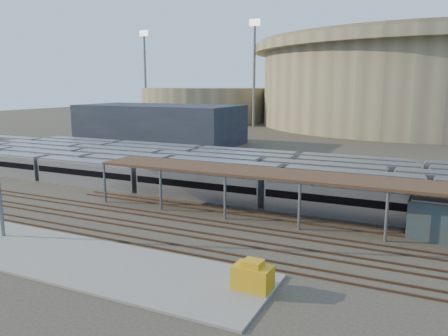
% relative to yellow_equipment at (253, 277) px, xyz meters
% --- Properties ---
extents(ground, '(420.00, 420.00, 0.00)m').
position_rel_yellow_equipment_xyz_m(ground, '(-18.50, 13.92, -1.08)').
color(ground, '#383026').
rests_on(ground, ground).
extents(apron, '(50.00, 9.00, 0.20)m').
position_rel_yellow_equipment_xyz_m(apron, '(-23.50, -1.08, -0.98)').
color(apron, gray).
rests_on(apron, ground).
extents(subway_trains, '(130.12, 23.90, 3.60)m').
position_rel_yellow_equipment_xyz_m(subway_trains, '(-20.00, 32.42, 0.72)').
color(subway_trains, silver).
rests_on(subway_trains, ground).
extents(inspection_shed, '(60.30, 6.00, 5.30)m').
position_rel_yellow_equipment_xyz_m(inspection_shed, '(3.50, 17.92, 3.90)').
color(inspection_shed, slate).
rests_on(inspection_shed, ground).
extents(empty_tracks, '(170.00, 9.62, 0.18)m').
position_rel_yellow_equipment_xyz_m(empty_tracks, '(-18.50, 8.92, -0.99)').
color(empty_tracks, '#4C3323').
rests_on(empty_tracks, ground).
extents(stadium, '(124.00, 124.00, 32.50)m').
position_rel_yellow_equipment_xyz_m(stadium, '(6.50, 153.92, 15.39)').
color(stadium, gray).
rests_on(stadium, ground).
extents(secondary_arena, '(56.00, 56.00, 14.00)m').
position_rel_yellow_equipment_xyz_m(secondary_arena, '(-78.50, 143.92, 5.92)').
color(secondary_arena, gray).
rests_on(secondary_arena, ground).
extents(service_building, '(42.00, 20.00, 10.00)m').
position_rel_yellow_equipment_xyz_m(service_building, '(-53.50, 68.92, 3.92)').
color(service_building, '#1E232D').
rests_on(service_building, ground).
extents(floodlight_0, '(4.00, 1.00, 38.40)m').
position_rel_yellow_equipment_xyz_m(floodlight_0, '(-48.50, 123.92, 19.57)').
color(floodlight_0, slate).
rests_on(floodlight_0, ground).
extents(floodlight_1, '(4.00, 1.00, 38.40)m').
position_rel_yellow_equipment_xyz_m(floodlight_1, '(-103.50, 133.92, 19.57)').
color(floodlight_1, slate).
rests_on(floodlight_1, ground).
extents(floodlight_3, '(4.00, 1.00, 38.40)m').
position_rel_yellow_equipment_xyz_m(floodlight_3, '(-28.50, 173.92, 19.57)').
color(floodlight_3, slate).
rests_on(floodlight_3, ground).
extents(yellow_equipment, '(2.91, 1.91, 1.76)m').
position_rel_yellow_equipment_xyz_m(yellow_equipment, '(0.00, 0.00, 0.00)').
color(yellow_equipment, '#C48E12').
rests_on(yellow_equipment, apron).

